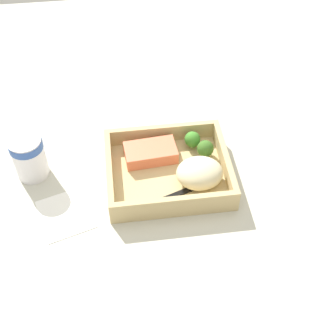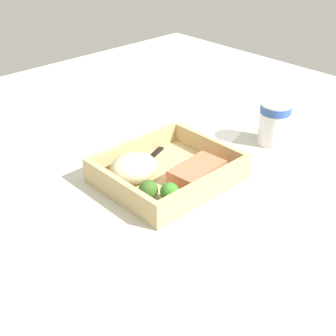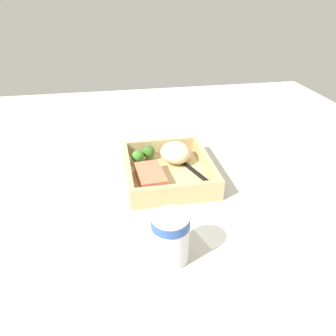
% 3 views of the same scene
% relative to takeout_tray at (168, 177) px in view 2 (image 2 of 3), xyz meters
% --- Properties ---
extents(ground_plane, '(1.60, 1.60, 0.02)m').
position_rel_takeout_tray_xyz_m(ground_plane, '(0.00, 0.00, -0.02)').
color(ground_plane, beige).
extents(takeout_tray, '(0.25, 0.22, 0.01)m').
position_rel_takeout_tray_xyz_m(takeout_tray, '(0.00, 0.00, 0.00)').
color(takeout_tray, tan).
rests_on(takeout_tray, ground_plane).
extents(tray_rim, '(0.25, 0.22, 0.04)m').
position_rel_takeout_tray_xyz_m(tray_rim, '(0.00, 0.00, 0.03)').
color(tray_rim, tan).
rests_on(tray_rim, takeout_tray).
extents(salmon_fillet, '(0.12, 0.07, 0.03)m').
position_rel_takeout_tray_xyz_m(salmon_fillet, '(-0.03, 0.05, 0.02)').
color(salmon_fillet, '#E6714F').
rests_on(salmon_fillet, takeout_tray).
extents(mashed_potatoes, '(0.10, 0.08, 0.05)m').
position_rel_takeout_tray_xyz_m(mashed_potatoes, '(0.06, -0.03, 0.03)').
color(mashed_potatoes, beige).
rests_on(mashed_potatoes, takeout_tray).
extents(broccoli_floret_1, '(0.03, 0.03, 0.04)m').
position_rel_takeout_tray_xyz_m(broccoli_floret_1, '(0.06, 0.07, 0.03)').
color(broccoli_floret_1, '#7D965D').
rests_on(broccoli_floret_1, takeout_tray).
extents(broccoli_floret_2, '(0.04, 0.04, 0.04)m').
position_rel_takeout_tray_xyz_m(broccoli_floret_2, '(0.09, 0.04, 0.03)').
color(broccoli_floret_2, '#81A555').
rests_on(broccoli_floret_2, takeout_tray).
extents(fork, '(0.15, 0.07, 0.00)m').
position_rel_takeout_tray_xyz_m(fork, '(0.02, -0.06, 0.01)').
color(fork, black).
rests_on(fork, takeout_tray).
extents(paper_cup, '(0.07, 0.07, 0.10)m').
position_rel_takeout_tray_xyz_m(paper_cup, '(-0.28, 0.05, 0.05)').
color(paper_cup, white).
rests_on(paper_cup, ground_plane).
extents(receipt_slip, '(0.13, 0.13, 0.00)m').
position_rel_takeout_tray_xyz_m(receipt_slip, '(-0.22, -0.07, -0.00)').
color(receipt_slip, white).
rests_on(receipt_slip, ground_plane).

